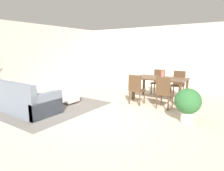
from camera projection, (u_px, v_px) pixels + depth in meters
ground_plane at (105, 116)px, 4.87m from camera, size 10.80×10.80×0.00m
wall_back at (170, 56)px, 8.67m from camera, size 9.00×0.12×2.70m
wall_left at (20, 57)px, 7.51m from camera, size 0.12×11.00×2.70m
area_rug at (45, 105)px, 5.77m from camera, size 3.00×2.80×0.01m
couch at (22, 100)px, 5.23m from camera, size 2.11×0.90×0.86m
ottoman_table at (62, 94)px, 6.17m from camera, size 1.16×0.46×0.43m
side_table at (1, 89)px, 6.04m from camera, size 0.40×0.40×0.57m
dining_table at (160, 80)px, 6.22m from camera, size 1.63×0.96×0.76m
dining_chair_near_left at (136, 88)px, 5.78m from camera, size 0.41×0.41×0.92m
dining_chair_near_right at (164, 91)px, 5.34m from camera, size 0.41×0.41×0.92m
dining_chair_far_left at (158, 80)px, 7.17m from camera, size 0.42×0.42×0.92m
dining_chair_far_right at (178, 83)px, 6.70m from camera, size 0.41×0.41×0.92m
vase_centerpiece at (162, 74)px, 6.13m from camera, size 0.10×0.10×0.24m
book_on_ottoman at (60, 88)px, 6.18m from camera, size 0.29×0.24×0.03m
potted_plant at (188, 103)px, 4.35m from camera, size 0.59×0.59×0.81m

